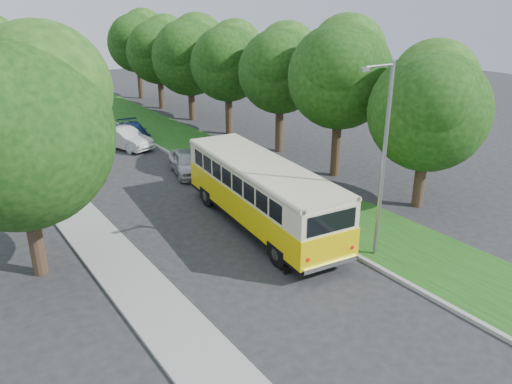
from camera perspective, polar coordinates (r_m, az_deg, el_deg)
ground at (r=20.71m, az=0.02°, el=-7.86°), size 120.00×120.00×0.00m
curb at (r=26.23m, az=0.25°, el=-1.12°), size 0.20×70.00×0.15m
grass_verge at (r=27.55m, az=4.26°, el=-0.07°), size 4.50×70.00×0.13m
sidewalk at (r=22.92m, az=-17.32°, el=-5.70°), size 2.20×70.00×0.12m
treeline at (r=35.73m, az=-12.78°, el=14.16°), size 24.27×41.91×9.46m
lamppost_near at (r=19.90m, az=14.25°, el=3.92°), size 1.71×0.16×8.00m
lamppost_far at (r=31.91m, az=-24.28°, el=8.69°), size 1.71×0.16×7.50m
warning_sign at (r=28.70m, az=-21.53°, el=2.83°), size 0.56×0.10×2.50m
vintage_bus at (r=22.95m, az=0.60°, el=-0.36°), size 3.97×11.11×3.23m
car_silver at (r=30.68m, az=-7.90°, el=3.34°), size 2.66×4.47×1.43m
car_white at (r=36.85m, az=-14.75°, el=5.96°), size 2.96×4.80×1.49m
car_blue at (r=38.97m, az=-13.81°, el=6.70°), size 2.41×4.61×1.27m
car_grey at (r=43.83m, az=-18.29°, el=7.93°), size 2.60×5.18×1.41m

